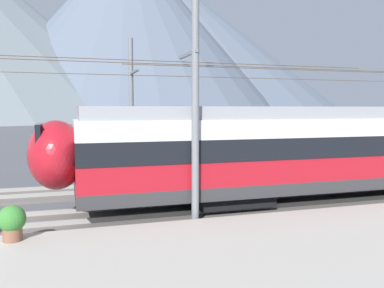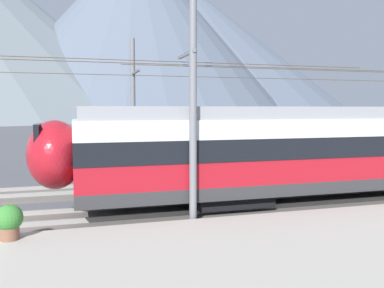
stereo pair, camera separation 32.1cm
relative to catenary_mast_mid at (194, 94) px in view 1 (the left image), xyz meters
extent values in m
cube|color=black|center=(1.80, 1.52, -3.74)|extent=(2.80, 2.33, 0.42)
ellipsoid|color=maroon|center=(-4.23, 1.52, -1.95)|extent=(1.80, 2.68, 2.25)
cube|color=black|center=(-4.73, 1.52, -1.53)|extent=(0.16, 1.75, 1.19)
cube|color=black|center=(9.61, 6.16, -3.74)|extent=(2.80, 2.25, 0.42)
ellipsoid|color=red|center=(4.52, 6.16, -1.95)|extent=(1.80, 2.59, 2.25)
cube|color=black|center=(4.02, 6.16, -1.53)|extent=(0.16, 1.69, 1.19)
cylinder|color=slate|center=(0.00, -0.12, -0.12)|extent=(0.24, 0.24, 8.21)
cube|color=slate|center=(0.00, 0.70, 1.34)|extent=(0.10, 1.94, 0.10)
cylinder|color=#473823|center=(0.00, 1.52, 1.09)|extent=(49.66, 0.02, 0.02)
cylinder|color=slate|center=(-0.72, 8.29, -0.57)|extent=(0.24, 0.24, 7.30)
cube|color=slate|center=(-0.72, 7.23, 1.31)|extent=(0.10, 2.43, 0.10)
cylinder|color=#473823|center=(-0.72, 6.16, 1.06)|extent=(49.66, 0.02, 0.02)
cylinder|color=brown|center=(-5.32, -0.98, -3.73)|extent=(0.49, 0.49, 0.37)
sphere|color=#33752D|center=(-5.32, -0.98, -3.33)|extent=(0.71, 0.71, 0.71)
sphere|color=gold|center=(-5.32, -0.98, -3.17)|extent=(0.39, 0.39, 0.39)
cone|color=#515B6B|center=(21.66, 158.52, 32.67)|extent=(126.60, 126.60, 73.80)
cone|color=#515B6B|center=(52.50, 210.12, 34.00)|extent=(188.90, 188.90, 76.45)
camera|label=1|loc=(-3.90, -12.28, -0.46)|focal=37.82mm
camera|label=2|loc=(-3.59, -12.37, -0.46)|focal=37.82mm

